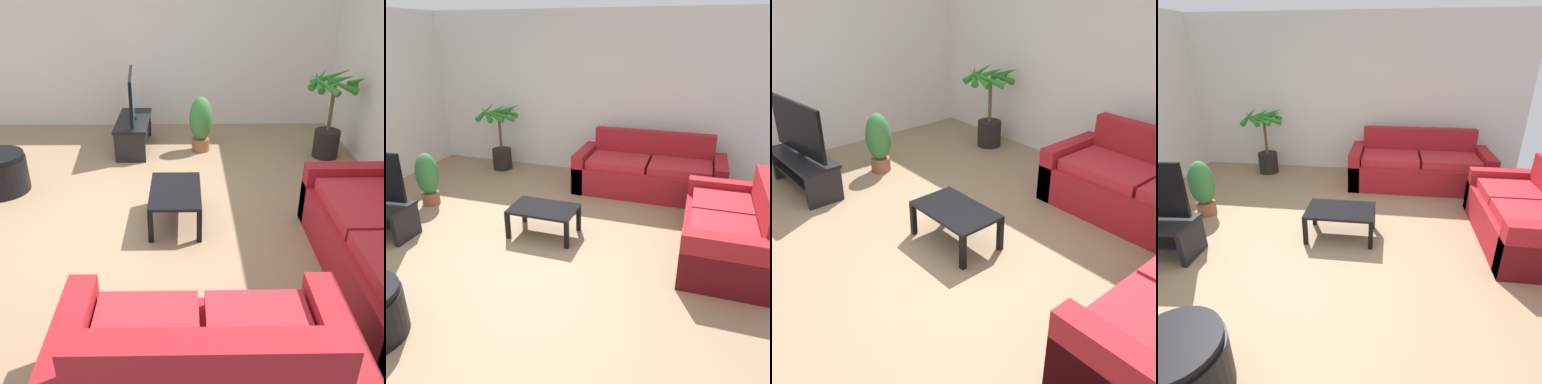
# 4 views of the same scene
# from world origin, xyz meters

# --- Properties ---
(ground_plane) EXTENTS (6.60, 6.60, 0.00)m
(ground_plane) POSITION_xyz_m (0.00, 0.00, 0.00)
(ground_plane) COLOR #937556
(wall_back) EXTENTS (6.00, 0.06, 2.70)m
(wall_back) POSITION_xyz_m (0.00, 3.00, 1.35)
(wall_back) COLOR silver
(wall_back) RESTS_ON ground
(couch_main) EXTENTS (2.25, 0.90, 0.90)m
(couch_main) POSITION_xyz_m (1.18, 2.28, 0.30)
(couch_main) COLOR maroon
(couch_main) RESTS_ON ground
(couch_loveseat) EXTENTS (0.90, 1.67, 0.90)m
(couch_loveseat) POSITION_xyz_m (2.28, 0.71, 0.30)
(couch_loveseat) COLOR maroon
(couch_loveseat) RESTS_ON ground
(coffee_table) EXTENTS (0.81, 0.51, 0.37)m
(coffee_table) POSITION_xyz_m (0.14, 0.51, 0.31)
(coffee_table) COLOR black
(coffee_table) RESTS_ON ground
(potted_palm) EXTENTS (0.72, 0.71, 1.19)m
(potted_palm) POSITION_xyz_m (-1.55, 2.55, 0.58)
(potted_palm) COLOR black
(potted_palm) RESTS_ON ground
(potted_plant_small) EXTENTS (0.32, 0.32, 0.78)m
(potted_plant_small) POSITION_xyz_m (-1.80, 0.83, 0.41)
(potted_plant_small) COLOR brown
(potted_plant_small) RESTS_ON ground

